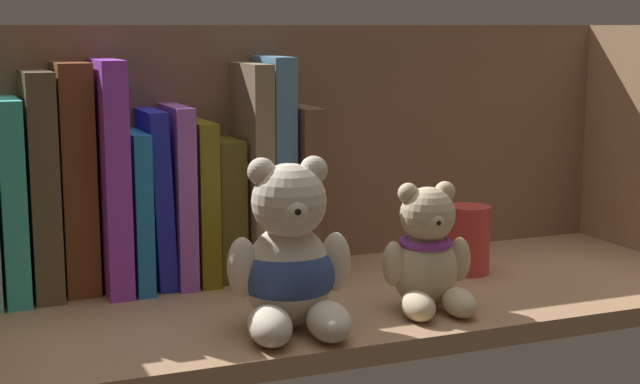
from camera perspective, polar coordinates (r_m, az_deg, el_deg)
shelf_board at (r=102.66cm, az=1.91°, el=-6.64°), size 83.34×31.58×2.00cm
shelf_back_panel at (r=114.53cm, az=-1.43°, el=2.33°), size 85.74×1.20×30.29cm
book_2 at (r=104.84cm, az=-18.05°, el=-0.32°), size 2.44×13.01×21.02cm
book_3 at (r=104.89cm, az=-16.41°, el=0.51°), size 2.91×12.11×23.69cm
book_4 at (r=105.25cm, az=-14.47°, el=0.85°), size 3.51×9.21×24.49cm
book_5 at (r=105.74cm, az=-12.63°, el=1.05°), size 2.59×14.49×24.80cm
book_6 at (r=106.85cm, az=-11.16°, el=-0.88°), size 1.85×14.06×17.18cm
book_7 at (r=107.12cm, az=-9.97°, el=-0.23°), size 2.59×11.71×19.36cm
book_8 at (r=107.61cm, az=-8.73°, el=-0.04°), size 2.04×13.14×19.73cm
book_9 at (r=108.37cm, az=-7.43°, el=-0.41°), size 2.18×12.82×17.96cm
book_10 at (r=109.36cm, az=-5.91°, el=-0.87°), size 2.98×10.53×15.79cm
book_11 at (r=109.54cm, az=-4.45°, el=1.39°), size 2.22×14.02×24.15cm
book_12 at (r=110.36cm, az=-3.09°, el=1.66°), size 2.49×12.44×24.85cm
book_13 at (r=111.78cm, az=-1.66°, el=0.32°), size 2.55×14.87×19.25cm
teddy_bear_larger at (r=89.32cm, az=-1.82°, el=-4.24°), size 12.08×12.84×16.32cm
teddy_bear_smaller at (r=96.19cm, az=6.45°, el=-3.82°), size 9.54×9.82×12.91cm
pillar_candle at (r=111.22cm, az=8.84°, el=-2.83°), size 4.98×4.98×7.87cm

